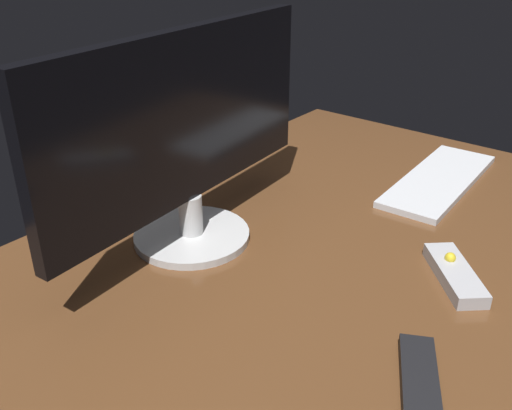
{
  "coord_description": "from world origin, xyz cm",
  "views": [
    {
      "loc": [
        -71.83,
        -47.71,
        54.9
      ],
      "look_at": [
        -0.7,
        9.27,
        8.0
      ],
      "focal_mm": 39.81,
      "sensor_mm": 36.0,
      "label": 1
    }
  ],
  "objects_px": {
    "monitor": "(186,135)",
    "tv_remote": "(420,386)",
    "keyboard": "(439,180)",
    "media_remote": "(455,274)"
  },
  "relations": [
    {
      "from": "monitor",
      "to": "media_remote",
      "type": "height_order",
      "value": "monitor"
    },
    {
      "from": "tv_remote",
      "to": "media_remote",
      "type": "bearing_deg",
      "value": -15.19
    },
    {
      "from": "monitor",
      "to": "tv_remote",
      "type": "relative_size",
      "value": 3.72
    },
    {
      "from": "monitor",
      "to": "keyboard",
      "type": "bearing_deg",
      "value": -30.75
    },
    {
      "from": "monitor",
      "to": "keyboard",
      "type": "xyz_separation_m",
      "value": [
        0.51,
        -0.25,
        -0.19
      ]
    },
    {
      "from": "media_remote",
      "to": "tv_remote",
      "type": "height_order",
      "value": "media_remote"
    },
    {
      "from": "keyboard",
      "to": "media_remote",
      "type": "bearing_deg",
      "value": -156.47
    },
    {
      "from": "keyboard",
      "to": "tv_remote",
      "type": "bearing_deg",
      "value": -162.09
    },
    {
      "from": "media_remote",
      "to": "tv_remote",
      "type": "relative_size",
      "value": 0.91
    },
    {
      "from": "monitor",
      "to": "tv_remote",
      "type": "bearing_deg",
      "value": -105.08
    }
  ]
}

